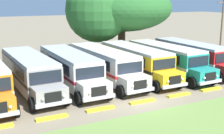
{
  "coord_description": "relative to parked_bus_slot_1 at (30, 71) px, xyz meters",
  "views": [
    {
      "loc": [
        -10.94,
        -17.35,
        7.24
      ],
      "look_at": [
        0.0,
        4.44,
        1.6
      ],
      "focal_mm": 47.78,
      "sensor_mm": 36.0,
      "label": 1
    }
  ],
  "objects": [
    {
      "name": "utility_pole",
      "position": [
        21.82,
        1.05,
        2.37
      ],
      "size": [
        1.8,
        0.2,
        7.4
      ],
      "color": "brown",
      "rests_on": "ground_plane"
    },
    {
      "name": "parked_bus_slot_2",
      "position": [
        3.3,
        -0.21,
        0.0
      ],
      "size": [
        2.81,
        10.86,
        2.82
      ],
      "rotation": [
        0.0,
        0.0,
        -1.56
      ],
      "color": "silver",
      "rests_on": "ground_plane"
    },
    {
      "name": "parked_bus_slot_4",
      "position": [
        9.74,
        -0.24,
        0.0
      ],
      "size": [
        2.83,
        10.86,
        2.82
      ],
      "rotation": [
        0.0,
        0.0,
        -1.55
      ],
      "color": "yellow",
      "rests_on": "ground_plane"
    },
    {
      "name": "curb_wheelstop_3",
      "position": [
        6.45,
        -6.63,
        -1.51
      ],
      "size": [
        2.0,
        0.36,
        0.15
      ],
      "primitive_type": "cube",
      "color": "yellow",
      "rests_on": "ground_plane"
    },
    {
      "name": "curb_wheelstop_5",
      "position": [
        13.01,
        -6.63,
        -1.51
      ],
      "size": [
        2.0,
        0.36,
        0.15
      ],
      "primitive_type": "cube",
      "color": "yellow",
      "rests_on": "ground_plane"
    },
    {
      "name": "parked_bus_slot_1",
      "position": [
        0.0,
        0.0,
        0.0
      ],
      "size": [
        3.13,
        10.9,
        2.82
      ],
      "rotation": [
        0.0,
        0.0,
        -1.52
      ],
      "color": "#9E9993",
      "rests_on": "ground_plane"
    },
    {
      "name": "ground_plane",
      "position": [
        6.45,
        -6.27,
        -1.58
      ],
      "size": [
        220.0,
        220.0,
        0.0
      ],
      "primitive_type": "plane",
      "color": "#84755B"
    },
    {
      "name": "broad_shade_tree",
      "position": [
        12.84,
        9.24,
        4.63
      ],
      "size": [
        13.45,
        13.02,
        10.3
      ],
      "color": "brown",
      "rests_on": "ground_plane"
    },
    {
      "name": "parked_bus_slot_6",
      "position": [
        16.29,
        -0.5,
        0.0
      ],
      "size": [
        2.75,
        10.85,
        2.82
      ],
      "rotation": [
        0.0,
        0.0,
        -1.58
      ],
      "color": "red",
      "rests_on": "ground_plane"
    },
    {
      "name": "curb_wheelstop_2",
      "position": [
        3.17,
        -6.63,
        -1.51
      ],
      "size": [
        2.0,
        0.36,
        0.15
      ],
      "primitive_type": "cube",
      "color": "yellow",
      "rests_on": "ground_plane"
    },
    {
      "name": "curb_wheelstop_4",
      "position": [
        9.73,
        -6.63,
        -1.51
      ],
      "size": [
        2.0,
        0.36,
        0.15
      ],
      "primitive_type": "cube",
      "color": "yellow",
      "rests_on": "ground_plane"
    },
    {
      "name": "parked_bus_slot_3",
      "position": [
        6.49,
        -0.13,
        0.0
      ],
      "size": [
        3.08,
        10.89,
        2.82
      ],
      "rotation": [
        0.0,
        0.0,
        -1.53
      ],
      "color": "silver",
      "rests_on": "ground_plane"
    },
    {
      "name": "parked_bus_slot_5",
      "position": [
        12.88,
        -0.68,
        0.0
      ],
      "size": [
        2.97,
        10.88,
        2.82
      ],
      "rotation": [
        0.0,
        0.0,
        -1.54
      ],
      "color": "teal",
      "rests_on": "ground_plane"
    },
    {
      "name": "curb_wheelstop_1",
      "position": [
        -0.11,
        -6.63,
        -1.51
      ],
      "size": [
        2.0,
        0.36,
        0.15
      ],
      "primitive_type": "cube",
      "color": "yellow",
      "rests_on": "ground_plane"
    }
  ]
}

